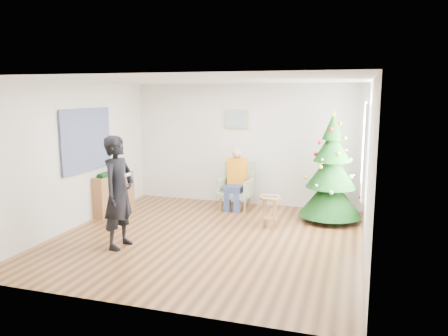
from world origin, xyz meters
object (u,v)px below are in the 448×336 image
(christmas_tree, at_px, (331,172))
(console, at_px, (113,194))
(armchair, at_px, (236,192))
(stool, at_px, (270,212))
(standing_man, at_px, (119,192))

(christmas_tree, distance_m, console, 4.31)
(armchair, bearing_deg, console, -149.09)
(stool, distance_m, standing_man, 2.73)
(console, bearing_deg, standing_man, -47.50)
(christmas_tree, height_order, stool, christmas_tree)
(stool, bearing_deg, standing_man, -140.25)
(armchair, distance_m, standing_man, 3.08)
(christmas_tree, distance_m, armchair, 2.07)
(christmas_tree, xyz_separation_m, armchair, (-1.94, 0.38, -0.60))
(armchair, height_order, console, armchair)
(standing_man, height_order, console, standing_man)
(standing_man, relative_size, console, 1.76)
(christmas_tree, relative_size, console, 2.11)
(christmas_tree, relative_size, armchair, 2.19)
(standing_man, bearing_deg, armchair, -17.14)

